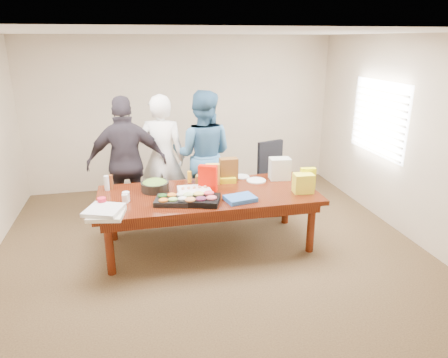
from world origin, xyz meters
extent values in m
cube|color=#47301E|center=(0.00, 0.00, -0.01)|extent=(5.50, 5.00, 0.02)
cube|color=white|center=(0.00, 0.00, 2.71)|extent=(5.50, 5.00, 0.02)
cube|color=beige|center=(0.00, 2.50, 1.35)|extent=(5.50, 0.04, 2.70)
cube|color=beige|center=(0.00, -2.50, 1.35)|extent=(5.50, 0.04, 2.70)
cube|color=beige|center=(2.75, 0.00, 1.35)|extent=(0.04, 5.00, 2.70)
cube|color=white|center=(2.72, 0.60, 1.50)|extent=(0.03, 1.40, 1.10)
cube|color=beige|center=(2.68, 0.60, 1.50)|extent=(0.04, 1.36, 1.00)
cube|color=#4C1C0F|center=(0.00, 0.00, 0.38)|extent=(2.80, 1.20, 0.75)
cube|color=black|center=(1.21, 0.90, 0.53)|extent=(0.68, 0.68, 1.06)
imported|color=white|center=(-0.49, 1.07, 0.95)|extent=(0.78, 0.61, 1.89)
imported|color=#386791|center=(0.11, 1.04, 0.97)|extent=(1.12, 0.99, 1.93)
imported|color=#2B252C|center=(-1.00, 0.90, 0.95)|extent=(1.13, 0.49, 1.90)
cube|color=black|center=(-0.48, -0.24, 0.78)|extent=(0.48, 0.42, 0.06)
cube|color=black|center=(-0.16, -0.31, 0.79)|extent=(0.56, 0.49, 0.07)
cube|color=white|center=(-0.18, 0.01, 0.79)|extent=(0.41, 0.31, 0.07)
cylinder|color=black|center=(-0.66, 0.23, 0.81)|extent=(0.41, 0.41, 0.12)
cube|color=#2E5FB1|center=(0.33, -0.35, 0.78)|extent=(0.41, 0.34, 0.05)
cube|color=red|center=(0.01, 0.08, 0.92)|extent=(0.25, 0.19, 0.34)
cube|color=#F5F40D|center=(1.29, -0.15, 0.90)|extent=(0.20, 0.10, 0.29)
cube|color=gold|center=(0.12, 0.32, 0.89)|extent=(0.19, 0.10, 0.29)
cylinder|color=silver|center=(0.16, 0.34, 0.83)|extent=(0.10, 0.10, 0.16)
cylinder|color=#F5AF18|center=(-0.18, 0.47, 0.83)|extent=(0.06, 0.06, 0.16)
cylinder|color=brown|center=(-1.23, 0.42, 0.85)|extent=(0.07, 0.07, 0.19)
cylinder|color=silver|center=(-1.27, 0.39, 0.85)|extent=(0.08, 0.08, 0.20)
cube|color=yellow|center=(0.34, 0.34, 0.79)|extent=(0.23, 0.15, 0.07)
cube|color=brown|center=(0.03, 0.39, 0.80)|extent=(0.29, 0.19, 0.11)
cube|color=brown|center=(0.37, 0.41, 0.91)|extent=(0.25, 0.14, 0.32)
cylinder|color=red|center=(-1.30, -0.23, 0.82)|extent=(0.11, 0.11, 0.13)
cylinder|color=white|center=(-1.03, -0.07, 0.81)|extent=(0.10, 0.10, 0.12)
cylinder|color=white|center=(-1.04, -0.10, 0.80)|extent=(0.09, 0.09, 0.11)
cube|color=beige|center=(-1.24, -0.47, 0.77)|extent=(0.44, 0.44, 0.04)
cube|color=silver|center=(-1.27, -0.44, 0.82)|extent=(0.49, 0.49, 0.04)
cylinder|color=white|center=(0.74, 0.31, 0.76)|extent=(0.33, 0.33, 0.02)
cylinder|color=white|center=(0.58, 0.52, 0.76)|extent=(0.24, 0.24, 0.01)
cylinder|color=beige|center=(0.33, 0.44, 0.78)|extent=(0.18, 0.18, 0.06)
cylinder|color=white|center=(-0.63, 0.29, 0.78)|extent=(0.17, 0.17, 0.05)
cube|color=silver|center=(1.08, 0.33, 0.90)|extent=(0.30, 0.23, 0.30)
cube|color=yellow|center=(1.20, -0.25, 0.87)|extent=(0.26, 0.19, 0.25)
camera|label=1|loc=(-0.88, -4.85, 2.63)|focal=32.86mm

